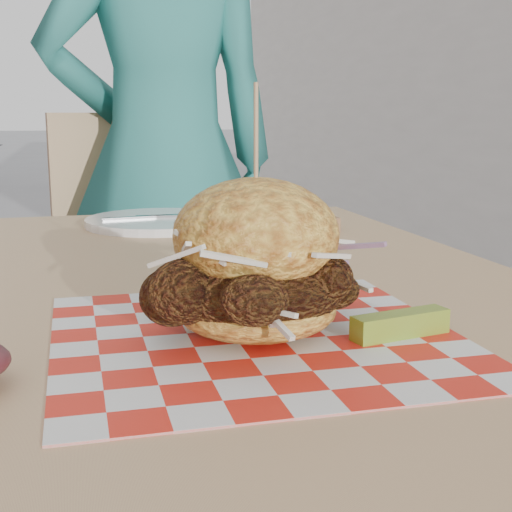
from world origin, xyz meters
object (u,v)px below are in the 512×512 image
object	(u,v)px
patio_table	(205,339)
patio_chair	(132,268)
diner	(164,159)
sandwich	(256,268)

from	to	relation	value
patio_table	patio_chair	bearing A→B (deg)	90.75
diner	sandwich	xyz separation A→B (m)	(-0.07, -1.20, -0.02)
patio_chair	sandwich	world-z (taller)	sandwich
diner	sandwich	world-z (taller)	diner
patio_table	sandwich	size ratio (longest dim) A/B	5.38
patio_table	patio_chair	size ratio (longest dim) A/B	1.26
patio_table	sandwich	bearing A→B (deg)	-89.22
patio_chair	sandwich	bearing A→B (deg)	-96.75
diner	patio_chair	bearing A→B (deg)	-27.05
patio_chair	sandwich	distance (m)	1.26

